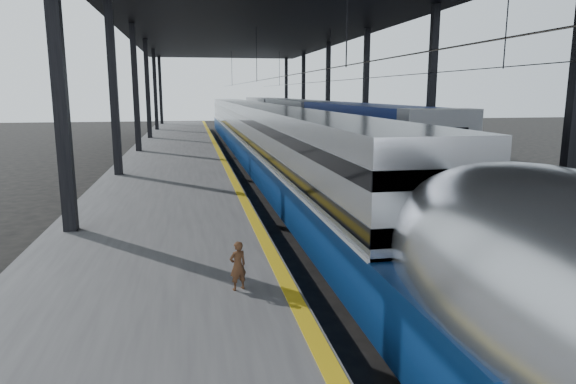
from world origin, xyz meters
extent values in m
plane|color=black|center=(0.00, 0.00, 0.00)|extent=(160.00, 160.00, 0.00)
cube|color=#4C4C4F|center=(-3.50, 20.00, 0.50)|extent=(6.00, 80.00, 1.00)
cube|color=gold|center=(-0.70, 20.00, 1.00)|extent=(0.30, 80.00, 0.01)
cube|color=slate|center=(1.28, 20.00, 0.08)|extent=(0.08, 80.00, 0.16)
cube|color=slate|center=(2.72, 20.00, 0.08)|extent=(0.08, 80.00, 0.16)
cube|color=slate|center=(6.28, 20.00, 0.08)|extent=(0.08, 80.00, 0.16)
cube|color=slate|center=(7.72, 20.00, 0.08)|extent=(0.08, 80.00, 0.16)
cube|color=black|center=(-5.80, 5.00, 4.50)|extent=(0.35, 0.35, 9.00)
cube|color=black|center=(9.60, 5.00, 4.50)|extent=(0.35, 0.35, 9.00)
cube|color=black|center=(-5.80, 15.00, 4.50)|extent=(0.35, 0.35, 9.00)
cube|color=black|center=(9.60, 15.00, 4.50)|extent=(0.35, 0.35, 9.00)
cube|color=black|center=(-5.80, 25.00, 4.50)|extent=(0.35, 0.35, 9.00)
cube|color=black|center=(9.60, 25.00, 4.50)|extent=(0.35, 0.35, 9.00)
cube|color=black|center=(-5.80, 35.00, 4.50)|extent=(0.35, 0.35, 9.00)
cube|color=black|center=(9.60, 35.00, 4.50)|extent=(0.35, 0.35, 9.00)
cube|color=black|center=(-5.80, 45.00, 4.50)|extent=(0.35, 0.35, 9.00)
cube|color=black|center=(9.60, 45.00, 4.50)|extent=(0.35, 0.35, 9.00)
cube|color=black|center=(-5.80, 55.00, 4.50)|extent=(0.35, 0.35, 9.00)
cube|color=black|center=(9.60, 55.00, 4.50)|extent=(0.35, 0.35, 9.00)
cube|color=black|center=(1.90, 20.00, 9.25)|extent=(18.00, 75.00, 0.45)
cylinder|color=slate|center=(2.00, 20.00, 5.50)|extent=(0.03, 74.00, 0.03)
cylinder|color=slate|center=(7.00, 20.00, 5.50)|extent=(0.03, 74.00, 0.03)
cube|color=silver|center=(2.00, 27.42, 2.12)|extent=(2.67, 57.00, 3.69)
cube|color=navy|center=(2.00, 25.92, 0.97)|extent=(2.75, 62.00, 1.43)
cube|color=silver|center=(2.00, 27.42, 1.71)|extent=(2.77, 57.00, 0.09)
cube|color=black|center=(2.00, 27.42, 3.18)|extent=(2.71, 57.00, 0.39)
cube|color=black|center=(2.00, 27.42, 2.12)|extent=(2.71, 57.00, 0.39)
ellipsoid|color=silver|center=(2.00, -4.08, 1.98)|extent=(2.67, 8.40, 3.69)
ellipsoid|color=navy|center=(2.00, -4.08, 0.92)|extent=(2.75, 8.40, 1.57)
cube|color=black|center=(2.00, 17.92, 0.20)|extent=(2.03, 2.60, 0.40)
cube|color=navy|center=(7.00, 17.34, 2.10)|extent=(2.94, 18.00, 3.99)
cube|color=gray|center=(7.00, 8.94, 2.10)|extent=(3.00, 1.20, 4.05)
cube|color=black|center=(7.00, 8.32, 3.00)|extent=(1.79, 0.06, 0.89)
cube|color=#98220B|center=(7.00, 8.32, 1.63)|extent=(1.26, 0.06, 0.58)
cube|color=gray|center=(7.00, 36.34, 2.10)|extent=(2.94, 18.00, 3.99)
cube|color=gray|center=(7.00, 55.34, 2.10)|extent=(2.94, 18.00, 3.99)
cube|color=black|center=(7.00, 11.34, 0.18)|extent=(2.31, 2.40, 0.36)
cube|color=black|center=(7.00, 33.34, 0.18)|extent=(2.31, 2.40, 0.36)
imported|color=#482A18|center=(-1.67, -0.22, 1.48)|extent=(0.41, 0.35, 0.96)
camera|label=1|loc=(-2.48, -9.58, 4.73)|focal=32.00mm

